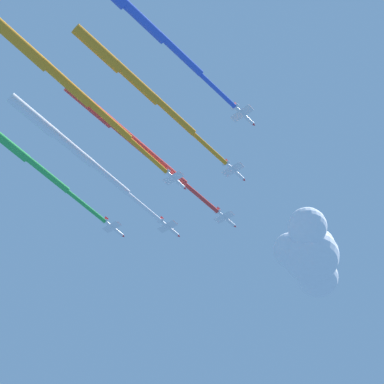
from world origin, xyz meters
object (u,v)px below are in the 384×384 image
Objects in this scene: jet_port_outer at (141,19)px; jet_lead at (127,135)px; jet_starboard_inner at (135,82)px; jet_port_mid at (64,81)px; jet_port_inner at (70,146)px; jet_starboard_mid at (1,138)px.

jet_lead is at bearing -161.89° from jet_port_outer.
jet_starboard_inner is 21.72m from jet_port_mid.
jet_lead is at bearing 91.98° from jet_port_inner.
jet_lead is 27.12m from jet_port_mid.
jet_port_inner is 1.01× the size of jet_starboard_inner.
jet_lead is at bearing 147.35° from jet_port_mid.
jet_lead is 1.02× the size of jet_starboard_inner.
jet_port_outer is at bearing 18.11° from jet_lead.
jet_port_inner is 30.79m from jet_starboard_inner.
jet_port_outer is at bearing 40.20° from jet_port_inner.
jet_starboard_inner is 0.90× the size of jet_starboard_mid.
jet_port_mid is at bearing 10.27° from jet_port_inner.
jet_port_outer is at bearing 61.99° from jet_port_mid.
jet_port_mid is (4.35, -21.18, -2.06)m from jet_starboard_inner.
jet_starboard_mid is at bearing -120.38° from jet_port_outer.
jet_lead is at bearing -159.99° from jet_starboard_inner.
jet_starboard_mid reaches higher than jet_lead.
jet_starboard_mid is 61.40m from jet_port_outer.
jet_port_mid is 30.26m from jet_port_outer.
jet_starboard_inner is at bearing 101.61° from jet_port_mid.
jet_starboard_mid is 1.13× the size of jet_port_outer.
jet_starboard_inner is at bearing -163.80° from jet_port_outer.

